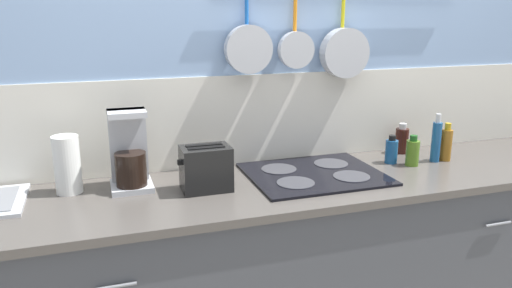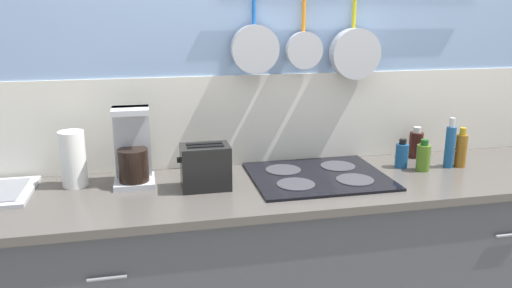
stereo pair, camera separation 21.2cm
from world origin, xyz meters
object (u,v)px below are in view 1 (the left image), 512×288
(paper_towel_roll, at_px, (67,165))
(bottle_sesame_oil, at_px, (391,151))
(coffee_maker, at_px, (129,156))
(bottle_cooking_wine, at_px, (436,141))
(toaster, at_px, (206,168))
(bottle_hot_sauce, at_px, (402,140))
(bottle_vinegar, at_px, (446,144))
(bottle_olive_oil, at_px, (413,152))

(paper_towel_roll, relative_size, bottle_sesame_oil, 1.73)
(coffee_maker, bearing_deg, bottle_sesame_oil, -2.19)
(bottle_cooking_wine, bearing_deg, toaster, -178.09)
(paper_towel_roll, height_order, bottle_hot_sauce, paper_towel_roll)
(toaster, xyz_separation_m, bottle_cooking_wine, (1.19, 0.04, 0.01))
(toaster, relative_size, bottle_vinegar, 1.15)
(toaster, distance_m, bottle_hot_sauce, 1.14)
(coffee_maker, relative_size, bottle_hot_sauce, 2.10)
(bottle_sesame_oil, bearing_deg, bottle_vinegar, -9.66)
(paper_towel_roll, xyz_separation_m, coffee_maker, (0.25, -0.01, 0.02))
(coffee_maker, distance_m, bottle_vinegar, 1.56)
(paper_towel_roll, height_order, bottle_vinegar, paper_towel_roll)
(paper_towel_roll, distance_m, toaster, 0.57)
(coffee_maker, distance_m, bottle_cooking_wine, 1.49)
(toaster, relative_size, bottle_hot_sauce, 1.38)
(paper_towel_roll, relative_size, toaster, 1.10)
(coffee_maker, relative_size, bottle_vinegar, 1.75)
(bottle_olive_oil, xyz_separation_m, bottle_hot_sauce, (0.08, 0.21, 0.00))
(paper_towel_roll, distance_m, bottle_vinegar, 1.81)
(coffee_maker, height_order, bottle_vinegar, coffee_maker)
(bottle_vinegar, bearing_deg, toaster, -178.21)
(coffee_maker, relative_size, bottle_cooking_wine, 1.38)
(bottle_sesame_oil, distance_m, bottle_olive_oil, 0.10)
(bottle_cooking_wine, bearing_deg, bottle_olive_oil, -172.51)
(bottle_vinegar, bearing_deg, bottle_olive_oil, -174.82)
(coffee_maker, height_order, toaster, coffee_maker)
(toaster, height_order, bottle_hot_sauce, toaster)
(bottle_sesame_oil, distance_m, bottle_cooking_wine, 0.23)
(toaster, relative_size, bottle_cooking_wine, 0.91)
(toaster, height_order, bottle_sesame_oil, toaster)
(bottle_sesame_oil, relative_size, bottle_vinegar, 0.73)
(bottle_sesame_oil, bearing_deg, paper_towel_roll, 177.72)
(toaster, xyz_separation_m, bottle_hot_sauce, (1.12, 0.23, -0.02))
(paper_towel_roll, relative_size, bottle_cooking_wine, 1.00)
(paper_towel_roll, bearing_deg, bottle_cooking_wine, -3.58)
(bottle_sesame_oil, relative_size, bottle_hot_sauce, 0.88)
(bottle_cooking_wine, bearing_deg, coffee_maker, 176.29)
(paper_towel_roll, bearing_deg, bottle_olive_oil, -4.61)
(coffee_maker, xyz_separation_m, bottle_hot_sauce, (1.42, 0.09, -0.07))
(bottle_olive_oil, distance_m, bottle_cooking_wine, 0.16)
(toaster, bearing_deg, bottle_hot_sauce, 11.50)
(bottle_olive_oil, relative_size, bottle_cooking_wine, 0.62)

